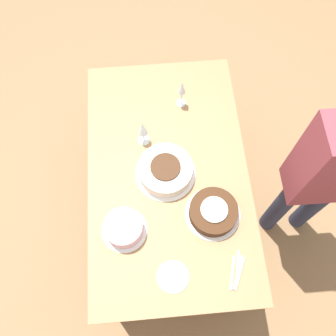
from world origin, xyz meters
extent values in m
plane|color=#8E6B47|center=(0.00, 0.00, 0.00)|extent=(12.00, 12.00, 0.00)
cube|color=#9E754C|center=(0.00, 0.00, 0.75)|extent=(1.51, 0.90, 0.03)
cylinder|color=brown|center=(-0.68, -0.37, 0.37)|extent=(0.07, 0.07, 0.74)
cylinder|color=brown|center=(0.68, -0.37, 0.37)|extent=(0.07, 0.07, 0.74)
cylinder|color=brown|center=(-0.68, 0.37, 0.37)|extent=(0.07, 0.07, 0.74)
cylinder|color=brown|center=(0.68, 0.37, 0.37)|extent=(0.07, 0.07, 0.74)
cylinder|color=white|center=(-0.01, 0.01, 0.77)|extent=(0.34, 0.34, 0.01)
cylinder|color=white|center=(-0.01, 0.01, 0.81)|extent=(0.30, 0.30, 0.08)
cylinder|color=#422614|center=(-0.01, 0.01, 0.86)|extent=(0.16, 0.16, 0.01)
cylinder|color=white|center=(-0.27, -0.22, 0.77)|extent=(0.30, 0.30, 0.01)
cylinder|color=#422614|center=(-0.27, -0.22, 0.81)|extent=(0.26, 0.26, 0.07)
cylinder|color=white|center=(-0.27, -0.22, 0.85)|extent=(0.14, 0.14, 0.01)
cylinder|color=white|center=(-0.32, 0.26, 0.77)|extent=(0.24, 0.24, 0.01)
cylinder|color=#E5B2C6|center=(-0.32, 0.26, 0.82)|extent=(0.20, 0.20, 0.09)
cylinder|color=silver|center=(0.45, -0.12, 0.77)|extent=(0.06, 0.06, 0.00)
cylinder|color=silver|center=(0.45, -0.12, 0.83)|extent=(0.01, 0.01, 0.11)
cone|color=silver|center=(0.45, -0.12, 0.93)|extent=(0.05, 0.05, 0.09)
cylinder|color=silver|center=(0.21, 0.12, 0.77)|extent=(0.07, 0.07, 0.00)
cylinder|color=silver|center=(0.21, 0.12, 0.81)|extent=(0.01, 0.01, 0.08)
cone|color=silver|center=(0.21, 0.12, 0.90)|extent=(0.06, 0.06, 0.10)
cylinder|color=silver|center=(-0.57, 0.02, 0.77)|extent=(0.16, 0.16, 0.01)
cube|color=silver|center=(-0.55, -0.31, 0.77)|extent=(0.17, 0.04, 0.00)
cube|color=silver|center=(-0.58, -0.27, 0.77)|extent=(0.17, 0.06, 0.00)
cube|color=silver|center=(-0.59, -0.31, 0.77)|extent=(0.16, 0.08, 0.00)
cube|color=silver|center=(-0.58, -0.30, 0.78)|extent=(0.16, 0.08, 0.00)
cylinder|color=#2D334C|center=(-0.14, -0.94, 0.37)|extent=(0.11, 0.11, 0.75)
cylinder|color=#2D334C|center=(-0.14, -0.72, 0.37)|extent=(0.11, 0.11, 0.75)
camera|label=1|loc=(-0.83, 0.07, 2.69)|focal=40.00mm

